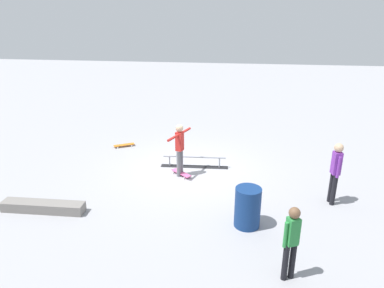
{
  "coord_description": "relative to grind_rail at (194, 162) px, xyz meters",
  "views": [
    {
      "loc": [
        -1.77,
        10.17,
        4.66
      ],
      "look_at": [
        -0.17,
        0.24,
        1.0
      ],
      "focal_mm": 31.84,
      "sensor_mm": 36.0,
      "label": 1
    }
  ],
  "objects": [
    {
      "name": "ground_plane",
      "position": [
        0.17,
        0.26,
        -0.16
      ],
      "size": [
        60.0,
        60.0,
        0.0
      ],
      "primitive_type": "plane",
      "color": "#9E9EA3"
    },
    {
      "name": "grind_rail",
      "position": [
        0.0,
        0.0,
        0.0
      ],
      "size": [
        2.28,
        0.41,
        0.38
      ],
      "rotation": [
        0.0,
        0.0,
        0.08
      ],
      "color": "black",
      "rests_on": "ground_plane"
    },
    {
      "name": "skate_ledge",
      "position": [
        3.43,
        3.44,
        -0.03
      ],
      "size": [
        2.17,
        0.49,
        0.26
      ],
      "primitive_type": "cube",
      "rotation": [
        0.0,
        0.0,
        0.05
      ],
      "color": "gray",
      "rests_on": "ground_plane"
    },
    {
      "name": "skater_main",
      "position": [
        0.35,
        0.72,
        0.82
      ],
      "size": [
        0.5,
        1.31,
        1.68
      ],
      "rotation": [
        0.0,
        0.0,
        1.25
      ],
      "color": "slate",
      "rests_on": "ground_plane"
    },
    {
      "name": "skateboard_main",
      "position": [
        0.31,
        0.72,
        -0.09
      ],
      "size": [
        0.74,
        0.67,
        0.09
      ],
      "rotation": [
        0.0,
        0.0,
        5.59
      ],
      "color": "#E05993",
      "rests_on": "ground_plane"
    },
    {
      "name": "bystander_purple_shirt",
      "position": [
        -4.02,
        1.8,
        0.81
      ],
      "size": [
        0.23,
        0.39,
        1.72
      ],
      "rotation": [
        0.0,
        0.0,
        1.74
      ],
      "color": "black",
      "rests_on": "ground_plane"
    },
    {
      "name": "bystander_green_shirt",
      "position": [
        -2.57,
        4.94,
        0.71
      ],
      "size": [
        0.34,
        0.25,
        1.55
      ],
      "rotation": [
        0.0,
        0.0,
        0.47
      ],
      "color": "black",
      "rests_on": "ground_plane"
    },
    {
      "name": "loose_skateboard_orange",
      "position": [
        3.02,
        -1.48,
        -0.09
      ],
      "size": [
        0.78,
        0.59,
        0.09
      ],
      "rotation": [
        0.0,
        0.0,
        0.56
      ],
      "color": "orange",
      "rests_on": "ground_plane"
    },
    {
      "name": "trash_bin",
      "position": [
        -1.78,
        3.25,
        0.33
      ],
      "size": [
        0.62,
        0.62,
        0.99
      ],
      "primitive_type": "cylinder",
      "color": "navy",
      "rests_on": "ground_plane"
    }
  ]
}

